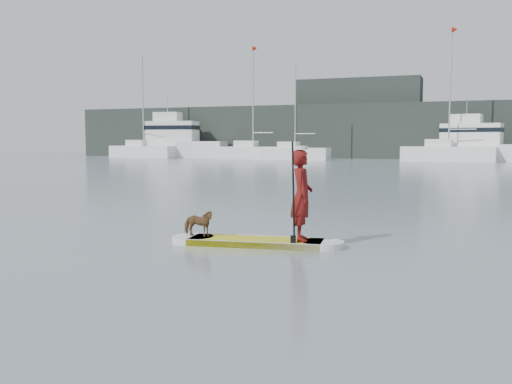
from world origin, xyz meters
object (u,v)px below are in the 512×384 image
(sailboat_b, at_px, (252,151))
(sailboat_a, at_px, (143,151))
(motor_yacht_a, at_px, (477,144))
(dog, at_px, (198,223))
(motor_yacht_b, at_px, (177,141))
(sailboat_d, at_px, (447,152))
(paddleboard, at_px, (256,242))
(sailboat_c, at_px, (294,153))
(paddler, at_px, (302,195))

(sailboat_b, bearing_deg, sailboat_a, 178.95)
(sailboat_b, distance_m, motor_yacht_a, 22.54)
(dog, xyz_separation_m, motor_yacht_b, (-27.48, 49.43, 1.57))
(sailboat_a, xyz_separation_m, sailboat_d, (33.48, -0.83, 0.08))
(sailboat_a, xyz_separation_m, sailboat_b, (13.55, 0.04, 0.02))
(sailboat_d, bearing_deg, paddleboard, -85.72)
(paddleboard, xyz_separation_m, sailboat_a, (-31.92, 47.25, 0.75))
(dog, distance_m, motor_yacht_b, 56.57)
(paddleboard, xyz_separation_m, sailboat_c, (-13.13, 45.55, 0.67))
(dog, relative_size, motor_yacht_b, 0.06)
(sailboat_c, bearing_deg, sailboat_b, 161.79)
(dog, xyz_separation_m, sailboat_b, (-17.24, 47.43, 0.45))
(motor_yacht_a, height_order, motor_yacht_b, motor_yacht_b)
(dog, xyz_separation_m, motor_yacht_a, (5.25, 48.66, 1.29))
(paddleboard, relative_size, paddler, 1.96)
(paddler, xyz_separation_m, motor_yacht_b, (-29.46, 49.16, 0.99))
(sailboat_b, height_order, motor_yacht_a, sailboat_b)
(paddleboard, relative_size, motor_yacht_a, 0.32)
(dog, bearing_deg, sailboat_a, 25.25)
(paddleboard, distance_m, sailboat_b, 50.73)
(sailboat_d, distance_m, motor_yacht_a, 3.40)
(sailboat_b, bearing_deg, sailboat_d, -3.69)
(sailboat_c, bearing_deg, paddleboard, -73.81)
(sailboat_d, bearing_deg, sailboat_a, -175.23)
(motor_yacht_a, bearing_deg, sailboat_c, -160.30)
(paddler, bearing_deg, sailboat_b, 2.50)
(sailboat_a, distance_m, sailboat_d, 33.49)
(sailboat_c, relative_size, motor_yacht_a, 0.97)
(sailboat_a, bearing_deg, sailboat_b, 2.81)
(sailboat_c, height_order, motor_yacht_a, sailboat_c)
(sailboat_c, distance_m, motor_yacht_a, 17.53)
(sailboat_d, bearing_deg, dog, -87.11)
(motor_yacht_a, bearing_deg, dog, -86.20)
(paddler, xyz_separation_m, sailboat_c, (-13.98, 45.43, -0.22))
(sailboat_a, height_order, sailboat_d, sailboat_d)
(paddler, bearing_deg, motor_yacht_a, -23.54)
(sailboat_d, bearing_deg, motor_yacht_a, 45.46)
(paddleboard, distance_m, sailboat_a, 57.02)
(paddleboard, distance_m, motor_yacht_a, 48.71)
(dog, bearing_deg, paddleboard, -90.11)
(sailboat_a, height_order, motor_yacht_b, sailboat_a)
(sailboat_a, bearing_deg, paddler, -52.53)
(paddler, xyz_separation_m, motor_yacht_a, (3.27, 48.40, 0.71))
(sailboat_a, xyz_separation_m, sailboat_c, (18.79, -1.70, -0.07))
(sailboat_b, bearing_deg, paddleboard, -69.97)
(sailboat_d, xyz_separation_m, motor_yacht_a, (2.56, 2.10, 0.78))
(sailboat_d, bearing_deg, sailboat_c, -170.43)
(paddleboard, bearing_deg, sailboat_b, 103.59)
(paddleboard, xyz_separation_m, motor_yacht_b, (-28.61, 49.27, 1.89))
(sailboat_a, relative_size, motor_yacht_b, 1.06)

